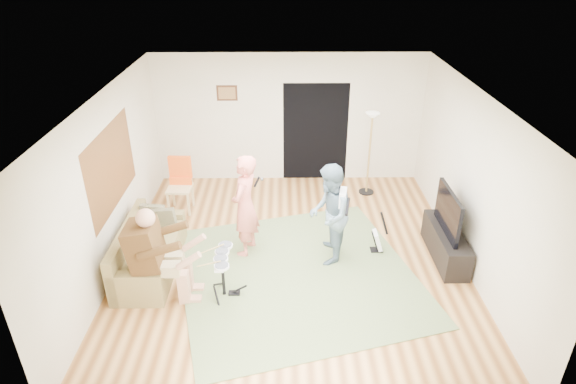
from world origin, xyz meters
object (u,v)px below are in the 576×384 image
object	(u,v)px
guitar_spare	(378,240)
tv_cabinet	(446,244)
singer	(245,206)
torchiere_lamp	(371,139)
guitarist	(329,215)
dining_chair	(181,192)
television	(448,212)
drum_kit	(223,277)
sofa	(146,255)

from	to	relation	value
guitar_spare	tv_cabinet	bearing A→B (deg)	-9.67
singer	torchiere_lamp	size ratio (longest dim) A/B	1.01
guitarist	dining_chair	distance (m)	3.17
guitarist	television	world-z (taller)	guitarist
dining_chair	singer	bearing A→B (deg)	-44.24
singer	dining_chair	xyz separation A→B (m)	(-1.34, 1.43, -0.49)
drum_kit	torchiere_lamp	distance (m)	4.21
sofa	singer	distance (m)	1.72
sofa	drum_kit	world-z (taller)	sofa
tv_cabinet	dining_chair	bearing A→B (deg)	160.44
torchiere_lamp	tv_cabinet	size ratio (longest dim) A/B	1.22
singer	tv_cabinet	world-z (taller)	singer
sofa	guitarist	distance (m)	2.93
drum_kit	guitarist	distance (m)	1.89
guitarist	singer	bearing A→B (deg)	-92.57
singer	sofa	bearing A→B (deg)	-55.74
torchiere_lamp	television	size ratio (longest dim) A/B	1.62
television	guitarist	bearing A→B (deg)	-179.38
torchiere_lamp	drum_kit	bearing A→B (deg)	-128.78
singer	television	distance (m)	3.20
sofa	television	size ratio (longest dim) A/B	1.78
torchiere_lamp	tv_cabinet	distance (m)	2.64
singer	torchiere_lamp	xyz separation A→B (m)	(2.32, 2.10, 0.31)
drum_kit	guitar_spare	world-z (taller)	guitar_spare
drum_kit	singer	xyz separation A→B (m)	(0.26, 1.11, 0.55)
singer	torchiere_lamp	distance (m)	3.15
television	torchiere_lamp	bearing A→B (deg)	110.68
singer	torchiere_lamp	world-z (taller)	singer
sofa	dining_chair	size ratio (longest dim) A/B	1.80
drum_kit	tv_cabinet	bearing A→B (deg)	14.70
guitarist	tv_cabinet	bearing A→B (deg)	97.32
dining_chair	tv_cabinet	xyz separation A→B (m)	(4.58, -1.63, -0.12)
drum_kit	tv_cabinet	world-z (taller)	drum_kit
drum_kit	guitarist	xyz separation A→B (m)	(1.58, 0.90, 0.51)
guitarist	guitar_spare	distance (m)	1.07
singer	dining_chair	distance (m)	2.02
guitarist	dining_chair	size ratio (longest dim) A/B	1.58
torchiere_lamp	dining_chair	xyz separation A→B (m)	(-3.67, -0.67, -0.80)
tv_cabinet	television	distance (m)	0.60
singer	guitar_spare	world-z (taller)	singer
drum_kit	television	size ratio (longest dim) A/B	0.69
guitarist	dining_chair	world-z (taller)	guitarist
guitar_spare	television	xyz separation A→B (m)	(1.02, -0.18, 0.64)
guitar_spare	television	distance (m)	1.21
sofa	guitar_spare	bearing A→B (deg)	6.90
singer	guitar_spare	xyz separation A→B (m)	(2.17, -0.01, -0.65)
guitar_spare	television	bearing A→B (deg)	-10.13
sofa	dining_chair	xyz separation A→B (m)	(0.20, 1.90, 0.12)
sofa	dining_chair	bearing A→B (deg)	83.94
drum_kit	television	world-z (taller)	television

